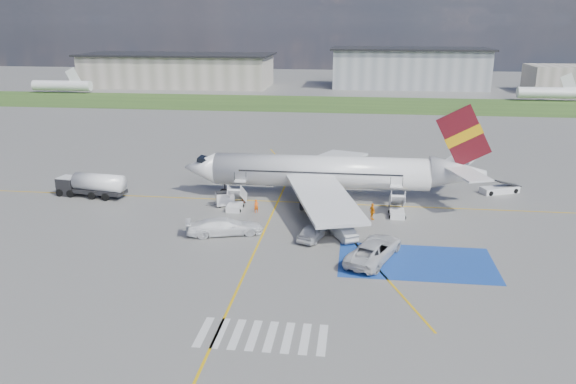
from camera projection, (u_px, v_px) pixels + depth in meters
The scene contains 22 objects.
ground at pixel (310, 241), 55.91m from camera, with size 400.00×400.00×0.00m, color #60605E.
grass_strip at pixel (342, 104), 145.99m from camera, with size 400.00×30.00×0.01m, color #2D4C1E.
taxiway_line_main at pixel (319, 203), 67.29m from camera, with size 120.00×0.20×0.01m, color gold.
taxiway_line_cross at pixel (241, 282), 47.02m from camera, with size 0.20×60.00×0.01m, color gold.
taxiway_line_diag at pixel (319, 203), 67.29m from camera, with size 0.20×60.00×0.01m, color gold.
staging_box at pixel (416, 262), 50.92m from camera, with size 14.00×8.00×0.01m, color navy.
crosswalk at pixel (262, 336), 39.05m from camera, with size 9.00×4.00×0.01m.
terminal_west at pixel (178, 71), 184.26m from camera, with size 60.00×22.00×10.00m, color gray.
terminal_centre at pixel (409, 69), 179.78m from camera, with size 48.00×18.00×12.00m, color gray.
airliner at pixel (333, 172), 68.01m from camera, with size 36.81×32.95×11.92m.
airstairs_fwd at pixel (235, 204), 65.11m from camera, with size 1.90×5.20×3.60m.
airstairs_aft at pixel (397, 210), 62.91m from camera, with size 1.90×5.20×3.60m.
fuel_tanker at pixel (92, 187), 69.46m from camera, with size 9.04×3.67×3.00m.
gpu_cart at pixel (225, 199), 66.13m from camera, with size 2.41×2.01×1.73m.
belt_loader at pixel (500, 190), 71.22m from camera, with size 5.39×3.53×1.57m.
car_silver_a at pixel (313, 232), 56.04m from camera, with size 1.89×4.71×1.60m, color silver.
car_silver_b at pixel (343, 232), 56.24m from camera, with size 1.51×4.33×1.43m, color #ADAFB4.
van_white_a at pixel (374, 246), 51.32m from camera, with size 3.01×6.53×2.45m, color silver.
van_white_b at pixel (225, 224), 57.22m from camera, with size 2.37×5.83×2.28m, color white.
crew_fwd at pixel (256, 206), 63.85m from camera, with size 0.56×0.37×1.53m, color #FD5C0D.
crew_nose at pixel (243, 196), 67.21m from camera, with size 0.87×0.68×1.80m, color #EE5A0C.
crew_aft at pixel (372, 212), 61.50m from camera, with size 1.10×0.46×1.87m, color orange.
Camera 1 is at (4.26, -51.88, 21.08)m, focal length 35.00 mm.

